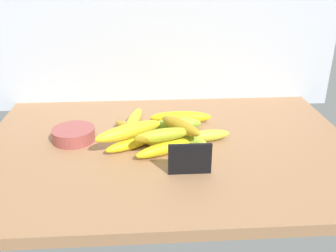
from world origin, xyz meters
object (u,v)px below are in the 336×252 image
at_px(chalkboard_sign, 190,160).
at_px(banana_2, 132,143).
at_px(banana_10, 129,131).
at_px(banana_3, 143,136).
at_px(banana_6, 177,124).
at_px(banana_7, 133,129).
at_px(banana_11, 161,135).
at_px(banana_1, 181,117).
at_px(banana_5, 166,148).
at_px(banana_8, 206,136).
at_px(banana_4, 178,138).
at_px(banana_0, 134,119).
at_px(fruit_bowl, 74,134).
at_px(banana_9, 162,135).
at_px(banana_12, 180,126).

xyz_separation_m(chalkboard_sign, banana_2, (-0.15, 0.15, -0.02)).
bearing_deg(banana_10, banana_3, 44.40).
height_order(banana_6, banana_7, banana_6).
height_order(banana_7, banana_11, banana_11).
xyz_separation_m(banana_1, banana_5, (-0.06, -0.21, -0.00)).
bearing_deg(banana_8, banana_6, 134.10).
distance_m(banana_6, banana_11, 0.16).
bearing_deg(banana_4, banana_0, 131.40).
distance_m(banana_6, banana_10, 0.19).
relative_size(fruit_bowl, banana_11, 0.81).
relative_size(banana_3, banana_9, 1.03).
distance_m(banana_7, banana_11, 0.15).
distance_m(banana_3, banana_6, 0.13).
bearing_deg(fruit_bowl, banana_3, -6.21).
bearing_deg(banana_0, banana_7, -91.55).
bearing_deg(banana_8, fruit_bowl, 175.25).
xyz_separation_m(banana_3, banana_12, (0.11, -0.02, 0.04)).
distance_m(fruit_bowl, banana_1, 0.35).
bearing_deg(banana_12, banana_0, 132.87).
bearing_deg(banana_5, banana_7, 125.11).
distance_m(fruit_bowl, banana_3, 0.21).
bearing_deg(chalkboard_sign, banana_2, 135.42).
distance_m(banana_3, banana_5, 0.10).
distance_m(banana_5, banana_11, 0.04).
distance_m(banana_6, banana_12, 0.10).
relative_size(banana_0, banana_12, 1.13).
bearing_deg(banana_2, fruit_bowl, 160.01).
relative_size(banana_2, banana_8, 1.12).
relative_size(banana_0, banana_1, 0.87).
bearing_deg(banana_5, banana_8, 29.60).
bearing_deg(banana_3, banana_12, -11.54).
relative_size(chalkboard_sign, banana_5, 0.59).
distance_m(banana_1, banana_12, 0.16).
bearing_deg(banana_3, banana_6, 33.39).
distance_m(fruit_bowl, banana_9, 0.28).
relative_size(banana_8, banana_9, 0.94).
distance_m(fruit_bowl, banana_5, 0.29).
height_order(fruit_bowl, banana_12, banana_12).
height_order(banana_4, banana_11, banana_11).
relative_size(banana_1, banana_2, 1.19).
relative_size(chalkboard_sign, banana_0, 0.62).
bearing_deg(banana_8, banana_11, -155.76).
distance_m(fruit_bowl, banana_11, 0.28).
distance_m(banana_8, banana_12, 0.09).
relative_size(banana_3, banana_6, 1.08).
height_order(banana_3, banana_10, banana_10).
height_order(chalkboard_sign, banana_11, chalkboard_sign).
bearing_deg(fruit_bowl, banana_2, -19.99).
bearing_deg(banana_6, banana_10, -143.28).
height_order(banana_6, banana_12, banana_12).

